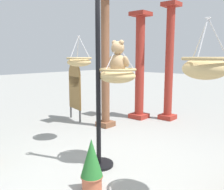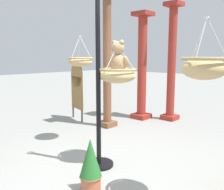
{
  "view_description": "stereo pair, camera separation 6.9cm",
  "coord_description": "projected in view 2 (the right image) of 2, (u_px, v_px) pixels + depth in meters",
  "views": [
    {
      "loc": [
        2.31,
        -2.54,
        1.64
      ],
      "look_at": [
        -0.01,
        0.09,
        1.09
      ],
      "focal_mm": 39.19,
      "sensor_mm": 36.0,
      "label": 1
    },
    {
      "loc": [
        2.36,
        -2.5,
        1.64
      ],
      "look_at": [
        -0.01,
        0.09,
        1.09
      ],
      "focal_mm": 39.19,
      "sensor_mm": 36.0,
      "label": 2
    }
  ],
  "objects": [
    {
      "name": "ground_plane",
      "position": [
        108.0,
        168.0,
        3.65
      ],
      "size": [
        40.0,
        40.0,
        0.0
      ],
      "primitive_type": "plane",
      "color": "gray"
    },
    {
      "name": "hanging_basket_left_high",
      "position": [
        80.0,
        61.0,
        4.55
      ],
      "size": [
        0.47,
        0.47,
        0.56
      ],
      "color": "tan"
    },
    {
      "name": "greenhouse_pillar_far_back",
      "position": [
        107.0,
        64.0,
        5.62
      ],
      "size": [
        0.37,
        0.37,
        3.05
      ],
      "color": "brown",
      "rests_on": "ground"
    },
    {
      "name": "hanging_basket_with_teddy",
      "position": [
        117.0,
        75.0,
        3.61
      ],
      "size": [
        0.57,
        0.57,
        0.56
      ],
      "color": "tan"
    },
    {
      "name": "display_pole_central",
      "position": [
        99.0,
        115.0,
        3.62
      ],
      "size": [
        0.44,
        0.44,
        2.5
      ],
      "color": "black",
      "rests_on": "ground"
    },
    {
      "name": "hanging_basket_right_low",
      "position": [
        204.0,
        67.0,
        2.53
      ],
      "size": [
        0.49,
        0.49,
        0.63
      ],
      "color": "tan"
    },
    {
      "name": "greenhouse_pillar_left",
      "position": [
        172.0,
        65.0,
        6.27
      ],
      "size": [
        0.4,
        0.4,
        2.98
      ],
      "color": "#9E2D23",
      "rests_on": "ground"
    },
    {
      "name": "display_sign_board",
      "position": [
        77.0,
        86.0,
        6.33
      ],
      "size": [
        0.63,
        0.21,
        1.51
      ],
      "color": "olive",
      "rests_on": "ground"
    },
    {
      "name": "teddy_bear",
      "position": [
        119.0,
        60.0,
        3.59
      ],
      "size": [
        0.34,
        0.31,
        0.5
      ],
      "color": "tan"
    },
    {
      "name": "potted_plant_trailing_ivy",
      "position": [
        91.0,
        165.0,
        2.99
      ],
      "size": [
        0.28,
        0.28,
        0.67
      ],
      "color": "#BC6042",
      "rests_on": "ground"
    },
    {
      "name": "greenhouse_pillar_right",
      "position": [
        142.0,
        69.0,
        6.41
      ],
      "size": [
        0.45,
        0.45,
        2.77
      ],
      "color": "#9E2D23",
      "rests_on": "ground"
    }
  ]
}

